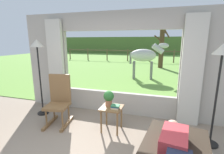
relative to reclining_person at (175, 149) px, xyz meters
name	(u,v)px	position (x,y,z in m)	size (l,w,h in m)	color
back_wall_with_window	(117,65)	(-1.29, 1.98, 0.73)	(5.20, 0.12, 2.55)	#ADA599
curtain_panel_left	(56,65)	(-2.98, 1.84, 0.68)	(0.44, 0.10, 2.40)	beige
curtain_panel_right	(192,72)	(0.40, 1.84, 0.68)	(0.44, 0.10, 2.40)	beige
outdoor_pasture_lawn	(150,62)	(-1.29, 12.88, -0.51)	(36.00, 21.68, 0.02)	olive
distant_hill_ridge	(155,45)	(-1.29, 22.72, 0.68)	(36.00, 2.00, 2.40)	#4F6B33
reclining_person	(175,149)	(0.00, 0.00, 0.00)	(0.42, 1.44, 0.22)	#B23338
rocking_chair	(59,100)	(-2.41, 1.04, 0.02)	(0.57, 0.75, 1.12)	brown
side_table	(112,111)	(-1.16, 1.06, -0.10)	(0.44, 0.44, 0.52)	brown
potted_plant	(109,97)	(-1.24, 1.12, 0.18)	(0.22, 0.22, 0.32)	#9E6042
book_stack	(115,107)	(-1.07, 1.00, 0.04)	(0.18, 0.15, 0.08)	beige
floor_lamp_left	(38,55)	(-3.11, 1.32, 1.01)	(0.32, 0.32, 1.89)	black
floor_lamp_right	(221,65)	(0.70, 1.11, 0.94)	(0.32, 0.32, 1.82)	black
horse	(145,56)	(-1.04, 6.11, 0.63)	(1.82, 0.69, 1.73)	#B2B2AD
pasture_tree	(161,47)	(-0.34, 9.83, 0.91)	(1.30, 0.93, 3.18)	#4C3823
pasture_fence_line	(150,54)	(-1.29, 12.98, 0.22)	(16.10, 0.10, 1.10)	brown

